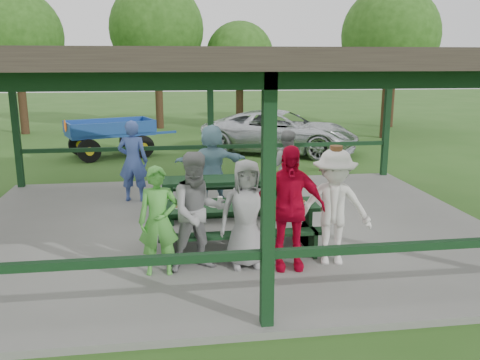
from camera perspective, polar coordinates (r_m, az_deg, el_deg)
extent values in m
plane|color=#2B551A|center=(9.88, -1.28, -5.66)|extent=(90.00, 90.00, 0.00)
cube|color=slate|center=(9.86, -1.29, -5.38)|extent=(10.00, 8.00, 0.10)
cube|color=black|center=(5.81, 3.16, -2.79)|extent=(0.15, 0.15, 3.00)
cube|color=black|center=(13.68, -23.88, 5.42)|extent=(0.15, 0.15, 3.00)
cube|color=black|center=(13.22, -3.32, 6.30)|extent=(0.15, 0.15, 3.00)
cube|color=black|center=(14.44, 16.15, 6.39)|extent=(0.15, 0.15, 3.00)
cube|color=black|center=(6.04, -20.14, -9.01)|extent=(4.65, 0.10, 0.10)
cube|color=black|center=(6.87, 23.28, -6.59)|extent=(4.65, 0.10, 0.10)
cube|color=black|center=(13.32, -13.64, 3.39)|extent=(4.65, 0.10, 0.10)
cube|color=black|center=(13.72, 6.78, 3.95)|extent=(4.65, 0.10, 0.10)
cube|color=black|center=(5.59, 3.35, 11.13)|extent=(9.80, 0.15, 0.20)
cube|color=black|center=(13.12, -3.40, 12.38)|extent=(9.80, 0.15, 0.20)
cube|color=#2C2420|center=(9.34, -1.39, 13.37)|extent=(10.60, 8.60, 0.24)
cube|color=black|center=(8.50, -0.16, -3.03)|extent=(2.66, 0.75, 0.06)
cube|color=black|center=(8.06, 0.39, -6.14)|extent=(2.66, 0.28, 0.05)
cube|color=black|center=(9.11, -0.65, -3.83)|extent=(2.66, 0.28, 0.05)
cube|color=black|center=(8.52, -7.88, -5.53)|extent=(0.06, 0.70, 0.75)
cube|color=black|center=(8.83, 7.29, -4.85)|extent=(0.06, 0.70, 0.75)
cube|color=black|center=(8.57, -7.85, -6.48)|extent=(0.06, 1.39, 0.45)
cube|color=black|center=(8.87, 7.26, -5.77)|extent=(0.06, 1.39, 0.45)
cube|color=black|center=(10.41, -1.75, 0.04)|extent=(2.54, 0.75, 0.06)
cube|color=black|center=(9.95, -1.38, -2.34)|extent=(2.54, 0.28, 0.05)
cube|color=black|center=(11.02, -2.07, -0.80)|extent=(2.54, 0.28, 0.05)
cube|color=black|center=(10.44, -7.71, -2.00)|extent=(0.06, 0.70, 0.75)
cube|color=black|center=(10.67, 4.09, -1.57)|extent=(0.06, 0.70, 0.75)
cube|color=black|center=(10.48, -7.68, -2.79)|extent=(0.06, 1.39, 0.45)
cube|color=black|center=(10.71, 4.08, -2.35)|extent=(0.06, 1.39, 0.45)
cylinder|color=white|center=(8.41, -6.80, -3.04)|extent=(0.22, 0.22, 0.01)
torus|color=#A6703A|center=(8.39, -7.07, -2.94)|extent=(0.10, 0.10, 0.03)
torus|color=#A6703A|center=(8.39, -6.53, -2.92)|extent=(0.10, 0.10, 0.03)
torus|color=#A6703A|center=(8.45, -6.81, -2.81)|extent=(0.10, 0.10, 0.03)
cylinder|color=white|center=(8.44, -2.81, -2.89)|extent=(0.22, 0.22, 0.01)
torus|color=#A6703A|center=(8.41, -3.07, -2.80)|extent=(0.10, 0.10, 0.03)
torus|color=#A6703A|center=(8.42, -2.52, -2.78)|extent=(0.10, 0.10, 0.03)
torus|color=#A6703A|center=(8.48, -2.84, -2.67)|extent=(0.10, 0.10, 0.03)
cylinder|color=white|center=(8.55, 2.38, -2.69)|extent=(0.22, 0.22, 0.01)
torus|color=#A6703A|center=(8.51, 2.14, -2.59)|extent=(0.10, 0.10, 0.03)
torus|color=#A6703A|center=(8.53, 2.67, -2.57)|extent=(0.10, 0.10, 0.03)
torus|color=#A6703A|center=(8.58, 2.33, -2.47)|extent=(0.10, 0.10, 0.03)
cylinder|color=white|center=(8.69, 6.75, -2.50)|extent=(0.22, 0.22, 0.01)
torus|color=#A6703A|center=(8.66, 6.53, -2.41)|extent=(0.10, 0.10, 0.03)
torus|color=#A6703A|center=(8.68, 7.04, -2.38)|extent=(0.10, 0.10, 0.03)
torus|color=#A6703A|center=(8.73, 6.68, -2.28)|extent=(0.10, 0.10, 0.03)
cylinder|color=#381E0F|center=(8.29, -0.54, -2.86)|extent=(0.06, 0.06, 0.10)
cylinder|color=#381E0F|center=(8.31, 0.21, -2.83)|extent=(0.06, 0.06, 0.10)
cylinder|color=#381E0F|center=(8.32, 0.70, -2.81)|extent=(0.06, 0.06, 0.10)
cylinder|color=#381E0F|center=(8.37, 2.70, -2.73)|extent=(0.06, 0.06, 0.10)
cylinder|color=#381E0F|center=(8.42, 4.39, -2.66)|extent=(0.06, 0.06, 0.10)
cone|color=white|center=(8.59, -6.08, -2.36)|extent=(0.09, 0.09, 0.10)
cone|color=white|center=(8.63, -2.25, -2.22)|extent=(0.09, 0.09, 0.10)
cone|color=white|center=(8.70, 1.14, -2.09)|extent=(0.09, 0.09, 0.10)
cone|color=white|center=(8.70, 1.37, -2.08)|extent=(0.09, 0.09, 0.10)
imported|color=green|center=(7.55, -9.13, -4.57)|extent=(0.61, 0.41, 1.63)
imported|color=gray|center=(7.59, -4.72, -3.60)|extent=(1.01, 0.86, 1.81)
imported|color=gray|center=(7.72, 0.71, -3.82)|extent=(0.82, 0.54, 1.67)
imported|color=red|center=(7.66, 5.45, -3.12)|extent=(1.15, 0.55, 1.90)
imported|color=white|center=(7.95, 10.47, -3.03)|extent=(1.29, 0.91, 1.81)
cylinder|color=brown|center=(7.76, 10.73, 2.97)|extent=(0.38, 0.38, 0.02)
cylinder|color=brown|center=(7.75, 10.75, 3.40)|extent=(0.23, 0.23, 0.11)
imported|color=#7CACC0|center=(11.26, -3.17, 1.85)|extent=(1.67, 0.71, 1.75)
imported|color=#3E56A1|center=(11.58, -11.93, 2.09)|extent=(0.73, 0.54, 1.83)
imported|color=gray|center=(11.33, 5.16, 1.55)|extent=(0.94, 0.84, 1.62)
imported|color=silver|center=(17.99, 4.60, 5.42)|extent=(5.94, 4.59, 1.50)
cube|color=navy|center=(17.81, -14.37, 5.10)|extent=(3.08, 2.26, 0.12)
cube|color=navy|center=(17.11, -13.84, 5.64)|extent=(2.62, 1.01, 0.40)
cube|color=navy|center=(18.44, -14.95, 6.11)|extent=(2.62, 1.01, 0.40)
cube|color=navy|center=(17.50, -18.83, 5.48)|extent=(0.53, 1.32, 0.40)
cube|color=navy|center=(18.16, -10.17, 6.24)|extent=(0.53, 1.32, 0.40)
cylinder|color=black|center=(16.96, -16.58, 3.14)|extent=(0.77, 0.43, 0.75)
cylinder|color=yellow|center=(16.96, -16.58, 3.14)|extent=(0.33, 0.30, 0.28)
cylinder|color=black|center=(18.40, -17.56, 3.83)|extent=(0.77, 0.43, 0.75)
cylinder|color=yellow|center=(18.40, -17.56, 3.83)|extent=(0.33, 0.30, 0.28)
cylinder|color=black|center=(17.40, -10.85, 3.71)|extent=(0.77, 0.43, 0.75)
cylinder|color=yellow|center=(17.40, -10.85, 3.71)|extent=(0.33, 0.30, 0.28)
cylinder|color=black|center=(18.80, -12.23, 4.35)|extent=(0.77, 0.43, 0.75)
cylinder|color=yellow|center=(18.80, -12.23, 4.35)|extent=(0.33, 0.30, 0.28)
cube|color=navy|center=(18.36, -8.65, 5.29)|extent=(0.96, 0.42, 0.08)
cone|color=#F2590C|center=(17.48, -19.01, 5.78)|extent=(0.16, 0.38, 0.40)
cylinder|color=black|center=(24.55, -23.25, 8.37)|extent=(0.36, 0.36, 3.09)
sphere|color=#224913|center=(24.51, -23.83, 14.56)|extent=(3.96, 3.96, 3.96)
cylinder|color=black|center=(24.79, -9.09, 9.66)|extent=(0.36, 0.36, 3.40)
sphere|color=#224913|center=(24.78, -9.34, 16.41)|extent=(4.35, 4.35, 4.35)
cylinder|color=black|center=(24.86, -0.04, 8.81)|extent=(0.36, 0.36, 2.51)
sphere|color=#224913|center=(24.79, -0.04, 13.78)|extent=(3.21, 3.21, 3.21)
cylinder|color=black|center=(22.28, 16.07, 8.51)|extent=(0.36, 0.36, 3.08)
sphere|color=#224913|center=(22.23, 16.52, 15.31)|extent=(3.94, 3.94, 3.94)
cylinder|color=black|center=(26.12, 16.58, 9.17)|extent=(0.36, 0.36, 3.13)
sphere|color=#224913|center=(26.09, 16.99, 15.08)|extent=(4.01, 4.01, 4.01)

